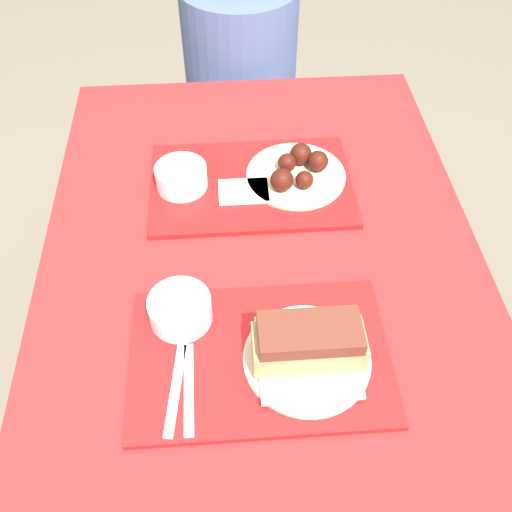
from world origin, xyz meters
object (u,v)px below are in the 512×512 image
at_px(bowl_coleslaw_far, 181,176).
at_px(person_seated_across, 241,47).
at_px(tray_far, 252,185).
at_px(brisket_sandwich_plate, 308,348).
at_px(bowl_coleslaw_near, 180,309).
at_px(tray_near, 260,356).
at_px(wings_plate_far, 297,171).

height_order(bowl_coleslaw_far, person_seated_across, person_seated_across).
xyz_separation_m(tray_far, brisket_sandwich_plate, (0.07, -0.46, 0.05)).
relative_size(bowl_coleslaw_far, person_seated_across, 0.17).
bearing_deg(bowl_coleslaw_near, tray_near, -32.42).
bearing_deg(bowl_coleslaw_near, person_seated_across, 80.79).
distance_m(brisket_sandwich_plate, person_seated_across, 1.12).
bearing_deg(wings_plate_far, bowl_coleslaw_far, -177.67).
relative_size(tray_near, brisket_sandwich_plate, 2.05).
bearing_deg(wings_plate_far, brisket_sandwich_plate, -94.64).
bearing_deg(tray_far, brisket_sandwich_plate, -81.98).
xyz_separation_m(tray_near, tray_far, (0.01, 0.45, 0.00)).
height_order(tray_far, person_seated_across, person_seated_across).
bearing_deg(brisket_sandwich_plate, tray_near, 168.34).
bearing_deg(tray_far, person_seated_across, 88.94).
xyz_separation_m(tray_near, bowl_coleslaw_far, (-0.14, 0.45, 0.03)).
xyz_separation_m(tray_far, wings_plate_far, (0.10, 0.01, 0.03)).
bearing_deg(person_seated_across, brisket_sandwich_plate, -87.29).
bearing_deg(wings_plate_far, tray_near, -104.46).
bearing_deg(bowl_coleslaw_far, tray_far, -0.33).
relative_size(brisket_sandwich_plate, wings_plate_far, 0.98).
bearing_deg(person_seated_across, wings_plate_far, -81.92).
bearing_deg(tray_near, bowl_coleslaw_near, 147.58).
xyz_separation_m(tray_near, wings_plate_far, (0.12, 0.46, 0.03)).
distance_m(tray_far, bowl_coleslaw_far, 0.16).
distance_m(tray_near, tray_far, 0.45).
xyz_separation_m(brisket_sandwich_plate, bowl_coleslaw_far, (-0.22, 0.46, -0.01)).
distance_m(tray_near, bowl_coleslaw_far, 0.47).
relative_size(tray_far, wings_plate_far, 2.01).
distance_m(tray_far, brisket_sandwich_plate, 0.47).
xyz_separation_m(brisket_sandwich_plate, wings_plate_far, (0.04, 0.47, -0.02)).
distance_m(bowl_coleslaw_near, person_seated_across, 1.03).
distance_m(bowl_coleslaw_far, wings_plate_far, 0.26).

